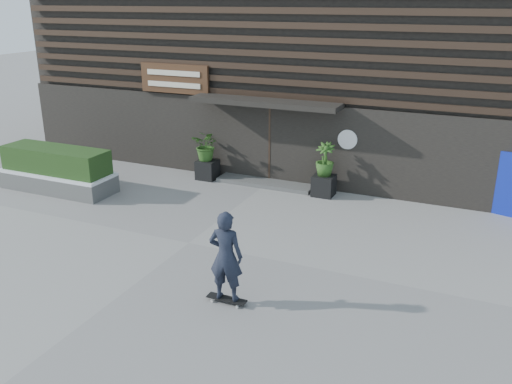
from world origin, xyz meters
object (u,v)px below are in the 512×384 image
at_px(planter_pot_left, 208,169).
at_px(planter_pot_right, 324,185).
at_px(skateboarder, 226,257).
at_px(raised_bed, 59,182).

xyz_separation_m(planter_pot_left, planter_pot_right, (3.80, 0.00, 0.00)).
height_order(planter_pot_left, skateboarder, skateboarder).
relative_size(planter_pot_right, raised_bed, 0.17).
bearing_deg(planter_pot_left, planter_pot_right, 0.00).
relative_size(planter_pot_left, raised_bed, 0.17).
bearing_deg(planter_pot_left, skateboarder, -58.64).
distance_m(planter_pot_left, raised_bed, 4.46).
height_order(planter_pot_left, raised_bed, planter_pot_left).
bearing_deg(raised_bed, skateboarder, -26.37).
xyz_separation_m(planter_pot_right, raised_bed, (-7.34, -2.71, -0.05)).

